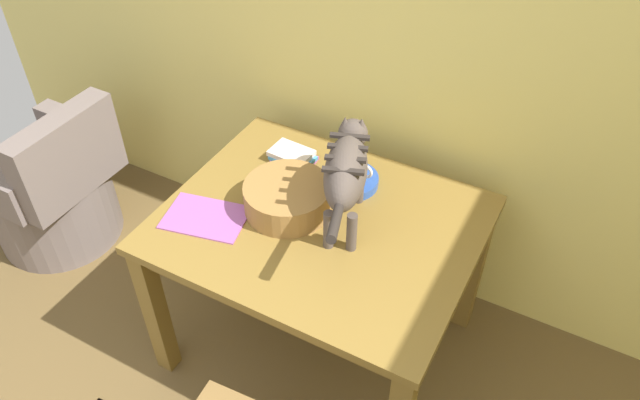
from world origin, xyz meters
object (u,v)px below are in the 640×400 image
Objects in this scene: saucer_bowl at (351,180)px; coffee_mug at (352,168)px; dining_table at (320,239)px; cat at (346,170)px; wicker_armchair at (54,194)px; book_stack at (293,156)px; wicker_basket at (287,197)px; magazine at (206,217)px.

saucer_bowl is 0.06m from coffee_mug.
cat is at bearing 36.20° from dining_table.
wicker_armchair is at bearing -169.58° from coffee_mug.
cat is at bearing -71.21° from coffee_mug.
coffee_mug reaches higher than dining_table.
coffee_mug is 0.17× the size of wicker_armchair.
coffee_mug is at bearing -78.97° from wicker_armchair.
wicker_basket is at bearing -63.49° from book_stack.
book_stack is 0.24× the size of wicker_armchair.
wicker_basket reaches higher than wicker_armchair.
book_stack reaches higher than dining_table.
coffee_mug reaches higher than wicker_basket.
coffee_mug is 0.72× the size of book_stack.
cat is at bearing -30.91° from book_stack.
wicker_armchair is at bearing 163.54° from cat.
saucer_bowl is (0.01, 0.24, 0.11)m from dining_table.
wicker_basket is at bearing -121.57° from coffee_mug.
cat is 2.08× the size of magazine.
wicker_basket is (0.13, -0.25, 0.03)m from book_stack.
dining_table is 8.42× the size of coffee_mug.
cat is at bearing 14.23° from wicker_basket.
wicker_basket reaches higher than magazine.
coffee_mug is 0.57m from magazine.
wicker_basket is at bearing 174.49° from cat.
wicker_armchair reaches higher than saucer_bowl.
dining_table is 0.38m from book_stack.
dining_table is 0.26m from saucer_bowl.
cat is at bearing -86.12° from wicker_armchair.
book_stack is at bearing 176.56° from saucer_bowl.
wicker_armchair is at bearing -178.64° from dining_table.
magazine is 0.45m from book_stack.
wicker_basket is at bearing -120.97° from saucer_bowl.
coffee_mug is at bearing 87.53° from dining_table.
book_stack is (-0.26, 0.25, 0.12)m from dining_table.
book_stack is 1.33m from wicker_armchair.
wicker_basket is at bearing 25.77° from magazine.
cat reaches higher than wicker_basket.
saucer_bowl is (-0.07, 0.18, -0.21)m from cat.
saucer_bowl reaches higher than magazine.
wicker_basket reaches higher than book_stack.
wicker_armchair is at bearing -178.48° from wicker_basket.
coffee_mug is at bearing 89.05° from cat.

